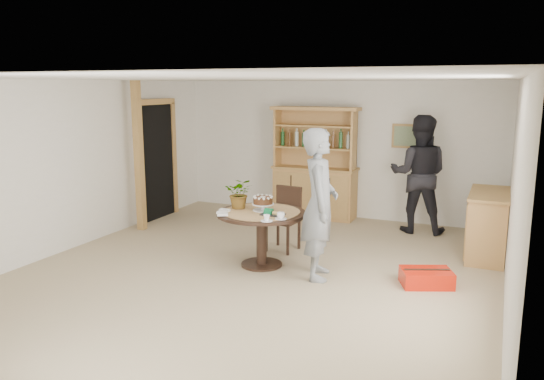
{
  "coord_description": "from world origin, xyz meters",
  "views": [
    {
      "loc": [
        2.87,
        -5.92,
        2.42
      ],
      "look_at": [
        0.08,
        0.4,
        1.05
      ],
      "focal_mm": 35.0,
      "sensor_mm": 36.0,
      "label": 1
    }
  ],
  "objects": [
    {
      "name": "dining_chair",
      "position": [
        -0.04,
        1.17,
        0.54
      ],
      "size": [
        0.46,
        0.46,
        0.95
      ],
      "rotation": [
        0.0,
        0.0,
        -0.1
      ],
      "color": "black",
      "rests_on": "ground"
    },
    {
      "name": "coffee_cup_b",
      "position": [
        0.23,
        -0.11,
        0.79
      ],
      "size": [
        0.15,
        0.15,
        0.08
      ],
      "color": "white",
      "rests_on": "dining_table"
    },
    {
      "name": "room_shell",
      "position": [
        0.0,
        0.01,
        1.74
      ],
      "size": [
        6.04,
        7.04,
        2.52
      ],
      "color": "white",
      "rests_on": "ground"
    },
    {
      "name": "coffee_cup_a",
      "position": [
        0.35,
        0.06,
        0.8
      ],
      "size": [
        0.15,
        0.15,
        0.09
      ],
      "color": "white",
      "rests_on": "dining_table"
    },
    {
      "name": "flower_vase",
      "position": [
        -0.4,
        0.39,
        0.97
      ],
      "size": [
        0.47,
        0.44,
        0.42
      ],
      "primitive_type": "imported",
      "rotation": [
        0.0,
        0.0,
        0.35
      ],
      "color": "#3F7233",
      "rests_on": "dining_table"
    },
    {
      "name": "pine_post",
      "position": [
        -2.7,
        1.2,
        1.25
      ],
      "size": [
        0.12,
        0.12,
        2.5
      ],
      "primitive_type": "cube",
      "color": "#B0884A",
      "rests_on": "ground"
    },
    {
      "name": "birthday_cake",
      "position": [
        -0.05,
        0.39,
        0.88
      ],
      "size": [
        0.3,
        0.3,
        0.2
      ],
      "color": "white",
      "rests_on": "dining_table"
    },
    {
      "name": "napkins",
      "position": [
        -0.46,
        0.03,
        0.77
      ],
      "size": [
        0.24,
        0.33,
        0.03
      ],
      "color": "white",
      "rests_on": "dining_table"
    },
    {
      "name": "adult_person",
      "position": [
        1.61,
        2.96,
        0.98
      ],
      "size": [
        1.01,
        0.82,
        1.95
      ],
      "primitive_type": "imported",
      "rotation": [
        0.0,
        0.0,
        3.23
      ],
      "color": "black",
      "rests_on": "ground"
    },
    {
      "name": "gift_tray",
      "position": [
        0.17,
        0.22,
        0.79
      ],
      "size": [
        0.3,
        0.2,
        0.08
      ],
      "color": "black",
      "rests_on": "dining_table"
    },
    {
      "name": "dining_table",
      "position": [
        -0.05,
        0.34,
        0.6
      ],
      "size": [
        1.2,
        1.2,
        0.76
      ],
      "color": "black",
      "rests_on": "ground"
    },
    {
      "name": "teen_boy",
      "position": [
        0.8,
        0.24,
        0.95
      ],
      "size": [
        0.64,
        0.8,
        1.91
      ],
      "primitive_type": "imported",
      "rotation": [
        0.0,
        0.0,
        1.86
      ],
      "color": "slate",
      "rests_on": "ground"
    },
    {
      "name": "doorway",
      "position": [
        -2.93,
        2.0,
        1.11
      ],
      "size": [
        0.13,
        1.1,
        2.18
      ],
      "color": "black",
      "rests_on": "ground"
    },
    {
      "name": "sideboard",
      "position": [
        2.74,
        2.0,
        0.47
      ],
      "size": [
        0.54,
        1.26,
        0.94
      ],
      "color": "tan",
      "rests_on": "ground"
    },
    {
      "name": "ground",
      "position": [
        0.0,
        0.0,
        0.0
      ],
      "size": [
        7.0,
        7.0,
        0.0
      ],
      "primitive_type": "plane",
      "color": "tan",
      "rests_on": "ground"
    },
    {
      "name": "red_suitcase",
      "position": [
        2.12,
        0.48,
        0.1
      ],
      "size": [
        0.71,
        0.6,
        0.21
      ],
      "rotation": [
        0.0,
        0.0,
        0.4
      ],
      "color": "red",
      "rests_on": "ground"
    },
    {
      "name": "hutch",
      "position": [
        -0.3,
        3.24,
        0.69
      ],
      "size": [
        1.62,
        0.54,
        2.04
      ],
      "color": "tan",
      "rests_on": "ground"
    }
  ]
}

